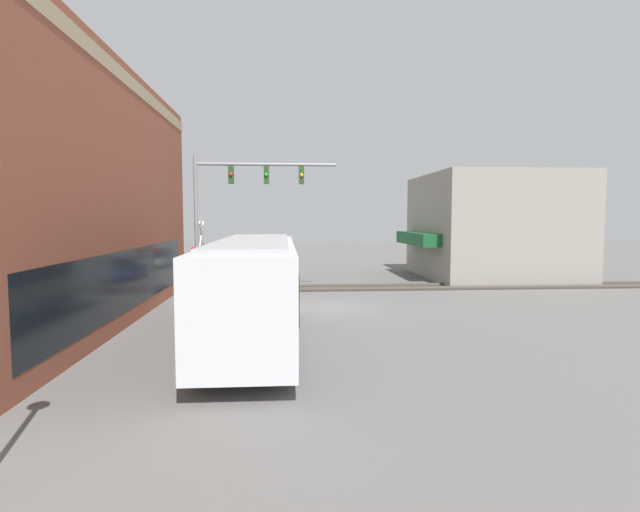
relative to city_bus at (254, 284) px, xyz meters
The scene contains 9 objects.
ground_plane 6.47m from the city_bus, 26.79° to the right, with size 120.00×120.00×0.00m, color #605E5B.
shop_building 21.89m from the city_bus, 42.45° to the right, with size 10.07×10.13×6.78m.
city_bus is the anchor object (origin of this frame).
traffic_signal_gantry 10.59m from the city_bus, ahead, with size 0.42×7.34×7.11m.
crossing_signal 10.56m from the city_bus, 18.16° to the left, with size 1.41×1.18×3.81m.
rail_track_near 12.01m from the city_bus, 13.63° to the right, with size 2.60×60.00×0.15m.
parked_car_blue 16.77m from the city_bus, ahead, with size 4.52×1.82×1.48m.
parked_car_white 25.04m from the city_bus, ahead, with size 4.59×1.82×1.43m.
pedestrian_at_crossing 10.07m from the city_bus, ahead, with size 0.34×0.34×1.72m.
Camera 1 is at (-21.75, 1.82, 3.96)m, focal length 28.00 mm.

